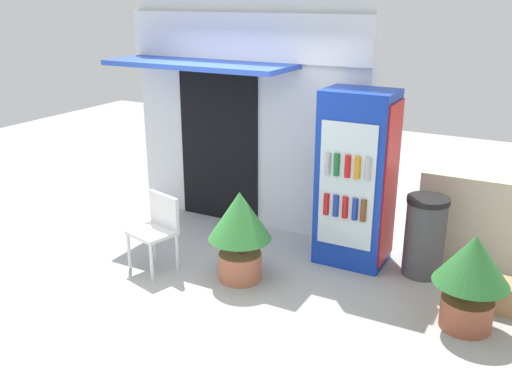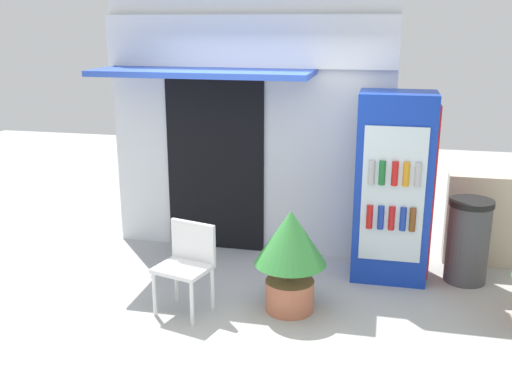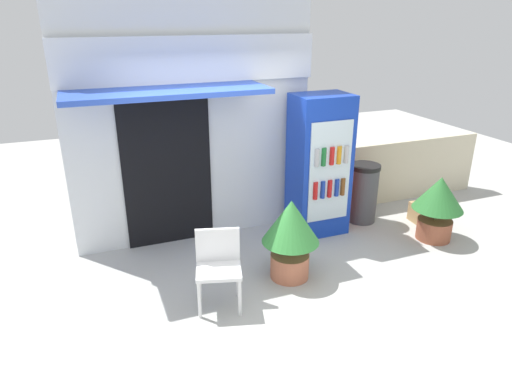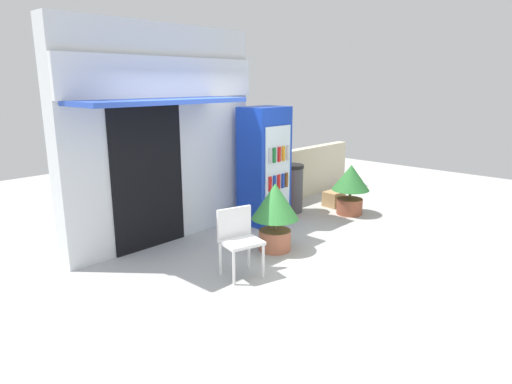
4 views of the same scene
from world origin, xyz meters
The scene contains 6 objects.
ground centered at (0.00, 0.00, 0.00)m, with size 16.00×16.00×0.00m, color #B2B2AD.
storefront_building centered at (-0.28, 1.71, 1.61)m, with size 3.23×1.14×3.14m.
drink_cooler centered at (1.37, 1.16, 0.98)m, with size 0.78×0.63×1.96m.
plastic_chair centered at (-0.46, -0.03, 0.50)m, with size 0.56×0.51×0.84m.
potted_plant_near_shop centered at (0.47, 0.16, 0.60)m, with size 0.67×0.67×0.98m.
trash_bin centered at (2.16, 1.20, 0.45)m, with size 0.45×0.45×0.88m.
Camera 2 is at (1.27, -4.87, 2.63)m, focal length 41.68 mm.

